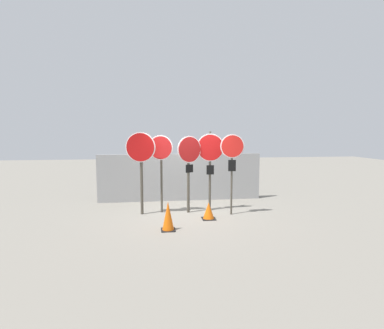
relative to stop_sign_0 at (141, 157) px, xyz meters
name	(u,v)px	position (x,y,z in m)	size (l,w,h in m)	color
ground_plane	(187,214)	(1.35, -0.11, -1.74)	(40.00, 40.00, 0.00)	gray
fence_back	(181,177)	(1.35, 1.74, -0.89)	(5.91, 0.12, 1.70)	gray
stop_sign_0	(141,157)	(0.00, 0.00, 0.00)	(0.88, 0.23, 2.49)	#474238
stop_sign_1	(161,156)	(0.60, 0.14, 0.01)	(0.73, 0.25, 2.39)	#474238
stop_sign_2	(189,160)	(1.45, 0.02, -0.11)	(0.76, 0.36, 2.37)	#474238
stop_sign_3	(210,155)	(2.14, 0.17, 0.03)	(0.86, 0.14, 2.51)	#474238
stop_sign_4	(232,155)	(2.68, -0.39, 0.07)	(0.70, 0.16, 2.42)	#474238
traffic_cone_0	(209,211)	(1.92, -0.74, -1.51)	(0.38, 0.38, 0.49)	black
traffic_cone_1	(168,216)	(0.71, -1.59, -1.38)	(0.36, 0.36, 0.74)	black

